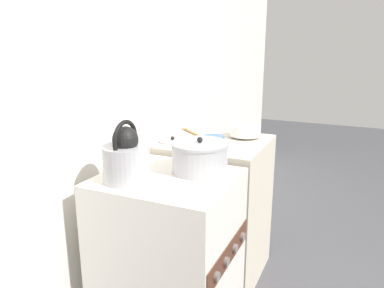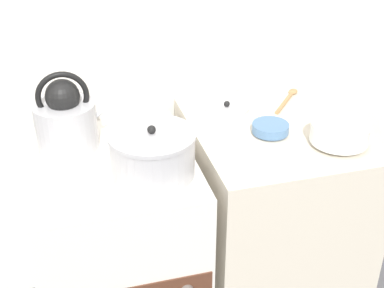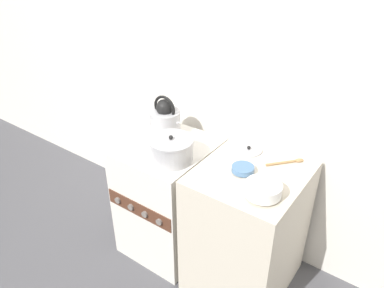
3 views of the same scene
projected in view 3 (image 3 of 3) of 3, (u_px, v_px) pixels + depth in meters
ground_plane at (144, 267)px, 2.78m from camera, size 12.00×12.00×0.00m
wall_back at (205, 77)px, 2.67m from camera, size 7.00×0.06×2.50m
stove at (169, 198)px, 2.77m from camera, size 0.57×0.66×0.89m
counter at (247, 229)px, 2.47m from camera, size 0.62×0.70×0.92m
kettle at (165, 119)px, 2.65m from camera, size 0.27×0.22×0.29m
cooking_pot at (171, 150)px, 2.36m from camera, size 0.28×0.28×0.18m
enamel_bowl at (263, 189)px, 2.01m from camera, size 0.20×0.20×0.08m
small_ceramic_bowl at (243, 169)px, 2.22m from camera, size 0.13×0.13×0.04m
loose_pot_lid at (249, 150)px, 2.44m from camera, size 0.18×0.18×0.03m
wooden_spoon at (288, 162)px, 2.31m from camera, size 0.18×0.21×0.02m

